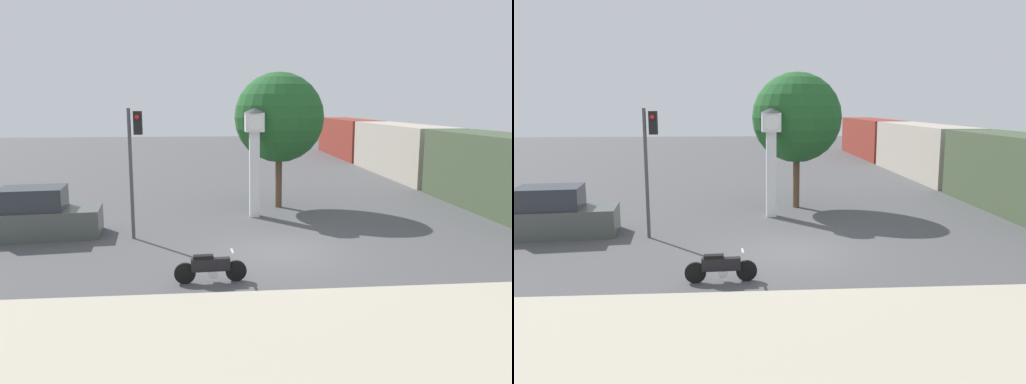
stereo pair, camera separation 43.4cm
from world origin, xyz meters
TOP-DOWN VIEW (x-y plane):
  - ground_plane at (0.00, 0.00)m, footprint 120.00×120.00m
  - sidewalk_strip at (0.00, -6.60)m, footprint 36.00×6.00m
  - motorcycle at (-2.23, -2.60)m, footprint 1.93×0.42m
  - clock_tower at (-0.31, 5.28)m, footprint 0.93×0.93m
  - freight_train at (10.72, 17.09)m, footprint 2.80×37.86m
  - traffic_light at (-4.77, 2.12)m, footprint 0.50×0.35m
  - street_tree at (0.98, 7.12)m, footprint 4.04×4.04m
  - parked_car at (-8.34, 2.70)m, footprint 4.37×2.23m

SIDE VIEW (x-z plane):
  - ground_plane at x=0.00m, z-range 0.00..0.00m
  - sidewalk_strip at x=0.00m, z-range 0.00..0.10m
  - motorcycle at x=-2.23m, z-range -0.02..0.84m
  - parked_car at x=-8.34m, z-range -0.15..1.65m
  - freight_train at x=10.72m, z-range 0.00..3.40m
  - clock_tower at x=-0.31m, z-range 0.71..5.27m
  - traffic_light at x=-4.77m, z-range 0.84..5.42m
  - street_tree at x=0.98m, z-range 1.04..7.19m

